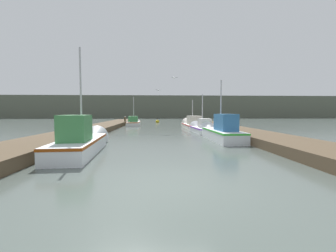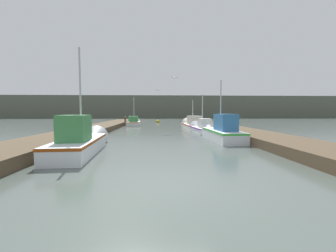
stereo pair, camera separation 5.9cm
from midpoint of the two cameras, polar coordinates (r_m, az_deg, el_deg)
name	(u,v)px [view 1 (the left image)]	position (r m, az deg, el deg)	size (l,w,h in m)	color
ground_plane	(173,184)	(5.83, 0.93, -14.48)	(200.00, 200.00, 0.00)	#47514C
dock_left	(97,128)	(22.33, -17.65, -0.59)	(2.87, 40.00, 0.46)	#4C3D2B
dock_right	(223,128)	(22.53, 13.77, -0.49)	(2.87, 40.00, 0.46)	#4C3D2B
distant_shore_ridge	(158,107)	(71.35, -2.56, 4.76)	(120.00, 16.00, 6.42)	#565B4C
fishing_boat_0	(84,141)	(11.01, -20.75, -3.49)	(1.85, 6.33, 4.97)	silver
fishing_boat_1	(219,131)	(15.27, 12.76, -1.32)	(1.56, 6.39, 4.20)	silver
fishing_boat_2	(201,128)	(19.96, 8.37, -0.57)	(1.65, 4.86, 3.75)	silver
fishing_boat_3	(192,124)	(25.22, 5.96, 0.41)	(1.90, 6.34, 3.67)	silver
fishing_boat_4	(134,123)	(29.77, -8.70, 0.88)	(1.58, 4.84, 4.18)	silver
mooring_piling_0	(125,121)	(31.34, -10.93, 1.32)	(0.25, 0.25, 1.15)	#473523
mooring_piling_1	(84,133)	(13.77, -20.60, -1.79)	(0.31, 0.31, 1.12)	#473523
channel_buoy	(157,122)	(37.47, -2.73, 1.12)	(0.60, 0.60, 1.10)	gold
seagull_lead	(174,78)	(19.67, 1.52, 12.13)	(0.55, 0.28, 0.12)	white
seagull_1	(158,90)	(20.48, -2.53, 9.07)	(0.56, 0.31, 0.12)	white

